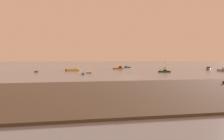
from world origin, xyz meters
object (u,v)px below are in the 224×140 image
Objects in this scene: rowboat_moored_0 at (165,68)px; rowboat_moored_1 at (36,72)px; motorboat_moored_1 at (120,68)px; motorboat_moored_4 at (223,71)px; motorboat_moored_2 at (127,67)px; rowboat_moored_3 at (84,74)px; motorboat_moored_0 at (75,70)px; sailboat_moored_0 at (164,72)px; rowboat_moored_2 at (88,73)px; motorboat_moored_3 at (208,69)px.

rowboat_moored_0 is 66.19m from rowboat_moored_1.
motorboat_moored_1 is 1.36× the size of rowboat_moored_1.
motorboat_moored_4 reaches higher than motorboat_moored_1.
rowboat_moored_1 is 54.22m from motorboat_moored_2.
motorboat_moored_1 reaches higher than rowboat_moored_3.
motorboat_moored_0 is 1.25× the size of sailboat_moored_0.
rowboat_moored_2 is 0.57× the size of motorboat_moored_4.
motorboat_moored_4 reaches higher than rowboat_moored_3.
rowboat_moored_1 is 0.77× the size of sailboat_moored_0.
motorboat_moored_1 reaches higher than rowboat_moored_1.
motorboat_moored_1 is at bearing -103.40° from motorboat_moored_4.
motorboat_moored_3 reaches higher than rowboat_moored_1.
motorboat_moored_3 reaches higher than motorboat_moored_4.
motorboat_moored_4 is (37.56, -25.25, -0.01)m from motorboat_moored_1.
rowboat_moored_0 is 50.85m from motorboat_moored_0.
motorboat_moored_4 is (30.21, -39.82, 0.05)m from motorboat_moored_2.
sailboat_moored_0 reaches higher than motorboat_moored_4.
rowboat_moored_1 reaches higher than rowboat_moored_2.
motorboat_moored_4 is at bearing 157.30° from motorboat_moored_2.
motorboat_moored_3 is at bearing -28.37° from motorboat_moored_1.
rowboat_moored_1 is 48.48m from sailboat_moored_0.
rowboat_moored_3 is at bearing -106.99° from motorboat_moored_0.
motorboat_moored_2 is at bearing 54.33° from motorboat_moored_1.
rowboat_moored_3 is at bearing 130.00° from rowboat_moored_2.
rowboat_moored_3 is (-1.76, -5.59, -0.02)m from rowboat_moored_2.
rowboat_moored_0 is 26.63m from motorboat_moored_1.
rowboat_moored_2 is (-43.28, -30.78, 0.02)m from rowboat_moored_0.
motorboat_moored_2 is (24.36, 41.03, 0.09)m from rowboat_moored_2.
rowboat_moored_1 is at bearing -51.63° from rowboat_moored_0.
motorboat_moored_1 is 1.03× the size of motorboat_moored_3.
motorboat_moored_0 is 1.74× the size of rowboat_moored_2.
rowboat_moored_3 is at bearing -146.21° from sailboat_moored_0.
motorboat_moored_1 is (21.98, 11.72, 0.01)m from motorboat_moored_0.
motorboat_moored_3 is (27.49, 12.41, 0.09)m from sailboat_moored_0.
rowboat_moored_1 is at bearing 66.88° from motorboat_moored_2.
motorboat_moored_3 is at bearing 68.33° from rowboat_moored_1.
motorboat_moored_3 is 11.50m from motorboat_moored_4.
motorboat_moored_0 is at bearing -82.29° from motorboat_moored_4.
rowboat_moored_1 is (-62.36, -22.19, 0.03)m from rowboat_moored_0.
motorboat_moored_3 is at bearing -55.88° from rowboat_moored_3.
motorboat_moored_1 is at bearing 109.92° from motorboat_moored_3.
motorboat_moored_2 is at bearing 15.89° from motorboat_moored_0.
sailboat_moored_0 reaches higher than motorboat_moored_0.
motorboat_moored_2 is 0.67× the size of motorboat_moored_4.
motorboat_moored_4 is at bearing 59.56° from rowboat_moored_1.
rowboat_moored_1 is at bearing -75.21° from motorboat_moored_4.
motorboat_moored_2 is 0.83× the size of motorboat_moored_3.
motorboat_moored_3 is at bearing 54.11° from rowboat_moored_0.
rowboat_moored_1 is at bearing 177.63° from motorboat_moored_0.
rowboat_moored_0 is 0.63× the size of motorboat_moored_1.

